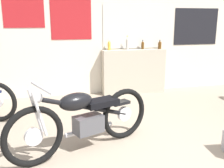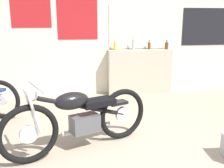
# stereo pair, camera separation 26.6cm
# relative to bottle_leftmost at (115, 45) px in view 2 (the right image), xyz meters

# --- Properties ---
(wall_back) EXTENTS (10.00, 0.07, 2.80)m
(wall_back) POSITION_rel_bottle_leftmost_xyz_m (-0.14, 0.14, 0.29)
(wall_back) COLOR beige
(wall_back) RESTS_ON ground_plane
(sill_counter) EXTENTS (1.45, 0.28, 1.01)m
(sill_counter) POSITION_rel_bottle_leftmost_xyz_m (0.57, -0.04, -0.61)
(sill_counter) COLOR #B7AD99
(sill_counter) RESTS_ON ground_plane
(bottle_leftmost) EXTENTS (0.06, 0.06, 0.23)m
(bottle_leftmost) POSITION_rel_bottle_leftmost_xyz_m (0.00, 0.00, 0.00)
(bottle_leftmost) COLOR gold
(bottle_leftmost) RESTS_ON sill_counter
(bottle_left_center) EXTENTS (0.06, 0.06, 0.31)m
(bottle_left_center) POSITION_rel_bottle_leftmost_xyz_m (0.41, -0.01, 0.03)
(bottle_left_center) COLOR #B7B2A8
(bottle_left_center) RESTS_ON sill_counter
(bottle_center) EXTENTS (0.06, 0.06, 0.21)m
(bottle_center) POSITION_rel_bottle_leftmost_xyz_m (0.79, 0.01, -0.01)
(bottle_center) COLOR #5B3814
(bottle_center) RESTS_ON sill_counter
(bottle_right_center) EXTENTS (0.08, 0.08, 0.21)m
(bottle_right_center) POSITION_rel_bottle_leftmost_xyz_m (1.18, -0.05, -0.01)
(bottle_right_center) COLOR #5B3814
(bottle_right_center) RESTS_ON sill_counter
(motorcycle_black) EXTENTS (1.92, 0.90, 0.93)m
(motorcycle_black) POSITION_rel_bottle_leftmost_xyz_m (-0.93, -2.53, -0.67)
(motorcycle_black) COLOR black
(motorcycle_black) RESTS_ON ground_plane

